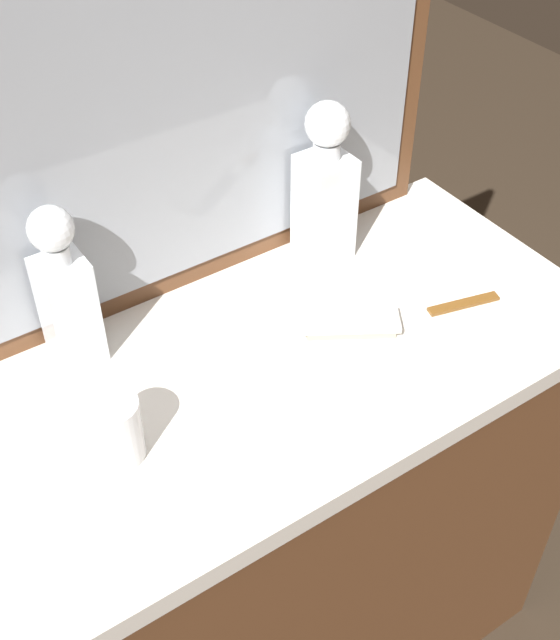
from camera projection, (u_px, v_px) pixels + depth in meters
name	position (u px, v px, depth m)	size (l,w,h in m)	color
dresser	(280.00, 526.00, 1.68)	(1.10, 0.54, 0.95)	brown
dresser_mirror	(187.00, 99.00, 1.28)	(0.95, 0.03, 0.69)	brown
crystal_decanter_rear	(67.00, 301.00, 1.29)	(0.08, 0.08, 0.29)	white
crystal_decanter_center	(325.00, 197.00, 1.48)	(0.09, 0.09, 0.31)	white
crystal_tumbler_far_right	(116.00, 431.00, 1.18)	(0.08, 0.08, 0.10)	white
silver_brush_right	(350.00, 323.00, 1.40)	(0.17, 0.14, 0.02)	#B7A88C
tortoiseshell_comb	(463.00, 304.00, 1.45)	(0.13, 0.05, 0.01)	brown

